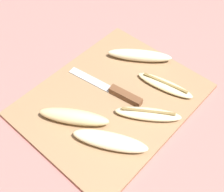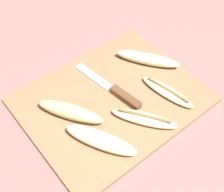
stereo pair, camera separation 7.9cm
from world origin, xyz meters
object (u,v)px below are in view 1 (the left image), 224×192
(banana_bright_far, at_px, (140,55))
(banana_mellow_near, at_px, (74,117))
(banana_cream_curved, at_px, (148,114))
(banana_pale_long, at_px, (110,141))
(knife, at_px, (118,92))
(banana_soft_right, at_px, (165,85))

(banana_bright_far, xyz_separation_m, banana_mellow_near, (-0.27, -0.02, 0.00))
(banana_cream_curved, relative_size, banana_pale_long, 0.88)
(knife, relative_size, banana_mellow_near, 1.34)
(banana_pale_long, distance_m, banana_soft_right, 0.22)
(banana_cream_curved, relative_size, banana_soft_right, 0.97)
(banana_mellow_near, height_order, banana_soft_right, banana_mellow_near)
(knife, height_order, banana_mellow_near, banana_mellow_near)
(banana_mellow_near, distance_m, banana_soft_right, 0.25)
(knife, xyz_separation_m, banana_mellow_near, (-0.13, 0.02, 0.01))
(banana_bright_far, xyz_separation_m, banana_soft_right, (-0.04, -0.12, -0.01))
(banana_pale_long, bearing_deg, banana_bright_far, 25.53)
(banana_pale_long, distance_m, banana_mellow_near, 0.11)
(banana_bright_far, bearing_deg, banana_pale_long, -154.47)
(banana_bright_far, bearing_deg, banana_mellow_near, -176.34)
(knife, relative_size, banana_soft_right, 1.40)
(banana_pale_long, xyz_separation_m, banana_soft_right, (0.22, 0.01, -0.01))
(knife, height_order, banana_cream_curved, banana_cream_curved)
(knife, distance_m, banana_soft_right, 0.13)
(knife, distance_m, banana_mellow_near, 0.14)
(knife, bearing_deg, banana_pale_long, -153.48)
(banana_mellow_near, bearing_deg, knife, -9.51)
(banana_bright_far, relative_size, banana_mellow_near, 1.01)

